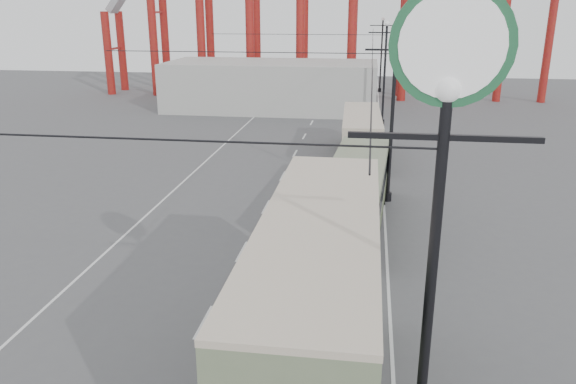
% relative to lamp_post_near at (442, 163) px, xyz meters
% --- Properties ---
extents(road_markings, '(12.52, 120.00, 0.01)m').
position_rel_lamp_post_near_xyz_m(road_markings, '(-6.46, 22.70, -7.86)').
color(road_markings, silver).
rests_on(road_markings, ground).
extents(lamp_post_near, '(3.20, 0.44, 10.80)m').
position_rel_lamp_post_near_xyz_m(lamp_post_near, '(0.00, 0.00, 0.00)').
color(lamp_post_near, black).
rests_on(lamp_post_near, ground).
extents(lamp_post_mid, '(3.20, 0.44, 9.32)m').
position_rel_lamp_post_near_xyz_m(lamp_post_mid, '(0.00, 21.00, -3.18)').
color(lamp_post_mid, black).
rests_on(lamp_post_mid, ground).
extents(lamp_post_far, '(3.20, 0.44, 9.32)m').
position_rel_lamp_post_near_xyz_m(lamp_post_far, '(0.00, 43.00, -3.18)').
color(lamp_post_far, black).
rests_on(lamp_post_far, ground).
extents(lamp_post_distant, '(3.20, 0.44, 9.32)m').
position_rel_lamp_post_near_xyz_m(lamp_post_distant, '(0.00, 65.00, -3.18)').
color(lamp_post_distant, black).
rests_on(lamp_post_distant, ground).
extents(fairground_shed, '(22.00, 10.00, 5.00)m').
position_rel_lamp_post_near_xyz_m(fairground_shed, '(-11.60, 50.00, -5.36)').
color(fairground_shed, '#AFAEA9').
rests_on(fairground_shed, ground).
extents(double_decker_bus, '(2.73, 10.76, 5.78)m').
position_rel_lamp_post_near_xyz_m(double_decker_bus, '(-2.26, 2.69, -4.62)').
color(double_decker_bus, '#3B4827').
rests_on(double_decker_bus, ground).
extents(single_decker_green, '(3.36, 11.60, 3.24)m').
position_rel_lamp_post_near_xyz_m(single_decker_green, '(-1.68, 16.98, -6.03)').
color(single_decker_green, '#6A7858').
rests_on(single_decker_green, ground).
extents(single_decker_cream, '(2.96, 10.52, 3.25)m').
position_rel_lamp_post_near_xyz_m(single_decker_cream, '(-1.71, 30.35, -6.03)').
color(single_decker_cream, beige).
rests_on(single_decker_cream, ground).
extents(pedestrian, '(0.85, 0.73, 1.96)m').
position_rel_lamp_post_near_xyz_m(pedestrian, '(-4.98, 8.24, -6.88)').
color(pedestrian, black).
rests_on(pedestrian, ground).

